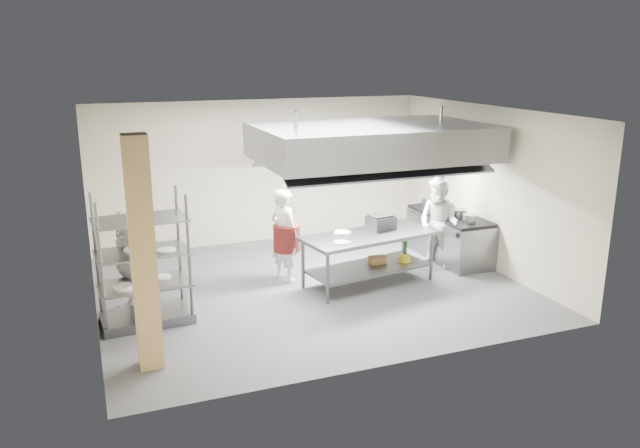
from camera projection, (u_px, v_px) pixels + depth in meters
name	position (u px, v px, depth m)	size (l,w,h in m)	color
floor	(311.00, 287.00, 10.80)	(7.00, 7.00, 0.00)	#363639
ceiling	(310.00, 112.00, 10.00)	(7.00, 7.00, 0.00)	silver
wall_back	(261.00, 172.00, 13.10)	(7.00, 7.00, 0.00)	#ABA188
wall_left	(88.00, 222.00, 9.19)	(6.00, 6.00, 0.00)	#ABA188
wall_right	(486.00, 187.00, 11.62)	(6.00, 6.00, 0.00)	#ABA188
column	(143.00, 256.00, 7.69)	(0.30, 0.30, 3.00)	tan
exhaust_hood	(371.00, 142.00, 10.98)	(4.00, 2.50, 0.60)	gray
hood_strip_a	(324.00, 163.00, 10.75)	(1.60, 0.12, 0.04)	white
hood_strip_b	(415.00, 157.00, 11.37)	(1.60, 0.12, 0.04)	white
wall_shelf	(342.00, 168.00, 13.58)	(1.50, 0.28, 0.04)	gray
island	(369.00, 259.00, 10.82)	(2.32, 0.97, 0.91)	slate
island_worktop	(369.00, 236.00, 10.70)	(2.32, 0.97, 0.06)	gray
island_undershelf	(368.00, 268.00, 10.86)	(2.13, 0.87, 0.04)	slate
pass_rack	(143.00, 259.00, 9.13)	(1.32, 0.77, 1.98)	slate
cooking_range	(449.00, 238.00, 12.21)	(0.80, 2.00, 0.84)	slate
range_top	(450.00, 215.00, 12.09)	(0.78, 1.96, 0.06)	black
chef_head	(284.00, 235.00, 10.92)	(0.61, 0.40, 1.67)	silver
chef_line	(439.00, 224.00, 11.60)	(0.82, 0.64, 1.69)	silver
chef_plating	(127.00, 262.00, 9.54)	(0.96, 0.40, 1.64)	silver
griddle	(381.00, 222.00, 11.02)	(0.45, 0.35, 0.22)	slate
wicker_basket	(377.00, 260.00, 11.01)	(0.28, 0.19, 0.12)	brown
stockpot	(459.00, 214.00, 11.74)	(0.25, 0.25, 0.17)	gray
plate_stack	(144.00, 282.00, 9.23)	(0.28, 0.28, 0.05)	white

